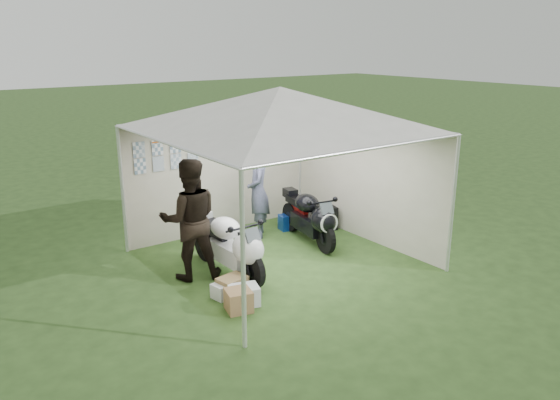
% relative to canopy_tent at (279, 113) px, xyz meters
% --- Properties ---
extents(ground, '(80.00, 80.00, 0.00)m').
position_rel_canopy_tent_xyz_m(ground, '(0.00, -0.03, -2.58)').
color(ground, '#27411A').
rests_on(ground, ground).
extents(canopy_tent, '(5.66, 5.66, 3.00)m').
position_rel_canopy_tent_xyz_m(canopy_tent, '(0.00, 0.00, 0.00)').
color(canopy_tent, silver).
rests_on(canopy_tent, ground).
extents(motorcycle_white, '(0.48, 1.99, 0.98)m').
position_rel_canopy_tent_xyz_m(motorcycle_white, '(-1.00, -0.06, -2.03)').
color(motorcycle_white, black).
rests_on(motorcycle_white, ground).
extents(motorcycle_black, '(0.64, 1.92, 0.95)m').
position_rel_canopy_tent_xyz_m(motorcycle_black, '(0.98, 0.34, -2.05)').
color(motorcycle_black, black).
rests_on(motorcycle_black, ground).
extents(paddock_stand, '(0.45, 0.33, 0.31)m').
position_rel_canopy_tent_xyz_m(paddock_stand, '(1.14, 1.20, -2.42)').
color(paddock_stand, blue).
rests_on(paddock_stand, ground).
extents(person_dark_jacket, '(1.16, 1.04, 1.97)m').
position_rel_canopy_tent_xyz_m(person_dark_jacket, '(-1.55, 0.26, -1.59)').
color(person_dark_jacket, black).
rests_on(person_dark_jacket, ground).
extents(person_blue_jacket, '(0.72, 0.79, 1.81)m').
position_rel_canopy_tent_xyz_m(person_blue_jacket, '(0.40, 1.23, -1.67)').
color(person_blue_jacket, slate).
rests_on(person_blue_jacket, ground).
extents(equipment_box, '(0.55, 0.47, 0.47)m').
position_rel_canopy_tent_xyz_m(equipment_box, '(1.70, 0.80, -2.34)').
color(equipment_box, black).
rests_on(equipment_box, ground).
extents(crate_0, '(0.50, 0.44, 0.28)m').
position_rel_canopy_tent_xyz_m(crate_0, '(-1.39, -1.05, -2.43)').
color(crate_0, silver).
rests_on(crate_0, ground).
extents(crate_1, '(0.42, 0.42, 0.31)m').
position_rel_canopy_tent_xyz_m(crate_1, '(-1.55, -1.16, -2.42)').
color(crate_1, brown).
rests_on(crate_1, ground).
extents(crate_2, '(0.35, 0.31, 0.22)m').
position_rel_canopy_tent_xyz_m(crate_2, '(-1.52, -0.68, -2.46)').
color(crate_2, silver).
rests_on(crate_2, ground).
extents(crate_3, '(0.47, 0.37, 0.29)m').
position_rel_canopy_tent_xyz_m(crate_3, '(-1.36, -0.68, -2.43)').
color(crate_3, olive).
rests_on(crate_3, ground).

